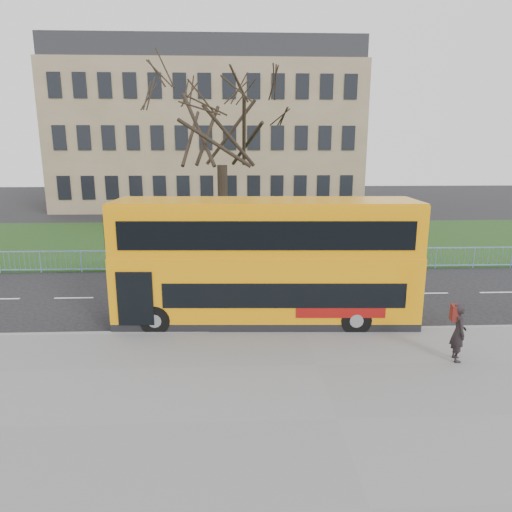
{
  "coord_description": "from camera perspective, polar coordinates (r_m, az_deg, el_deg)",
  "views": [
    {
      "loc": [
        -2.2,
        -15.78,
        6.03
      ],
      "look_at": [
        -1.5,
        1.0,
        2.07
      ],
      "focal_mm": 32.0,
      "sensor_mm": 36.0,
      "label": 1
    }
  ],
  "objects": [
    {
      "name": "ground",
      "position": [
        17.03,
        5.23,
        -7.52
      ],
      "size": [
        120.0,
        120.0,
        0.0
      ],
      "primitive_type": "plane",
      "color": "black",
      "rests_on": "ground"
    },
    {
      "name": "pavement",
      "position": [
        11.04,
        10.09,
        -19.67
      ],
      "size": [
        80.0,
        10.5,
        0.12
      ],
      "primitive_type": "cube",
      "color": "slate",
      "rests_on": "ground"
    },
    {
      "name": "kerb",
      "position": [
        15.58,
        5.99,
        -9.29
      ],
      "size": [
        80.0,
        0.2,
        0.14
      ],
      "primitive_type": "cube",
      "color": "gray",
      "rests_on": "ground"
    },
    {
      "name": "grass_verge",
      "position": [
        30.74,
        1.76,
        2.03
      ],
      "size": [
        80.0,
        15.4,
        0.08
      ],
      "primitive_type": "cube",
      "color": "#1C3B15",
      "rests_on": "ground"
    },
    {
      "name": "guard_railing",
      "position": [
        23.14,
        3.13,
        -0.44
      ],
      "size": [
        40.0,
        0.12,
        1.1
      ],
      "primitive_type": null,
      "color": "#7B9FDA",
      "rests_on": "ground"
    },
    {
      "name": "bare_tree",
      "position": [
        25.79,
        -4.29,
        13.42
      ],
      "size": [
        8.45,
        8.45,
        12.07
      ],
      "primitive_type": null,
      "color": "black",
      "rests_on": "grass_verge"
    },
    {
      "name": "civic_building",
      "position": [
        50.86,
        -5.73,
        14.3
      ],
      "size": [
        30.0,
        15.0,
        14.0
      ],
      "primitive_type": "cube",
      "color": "#867255",
      "rests_on": "ground"
    },
    {
      "name": "yellow_bus",
      "position": [
        15.74,
        1.19,
        -0.41
      ],
      "size": [
        10.35,
        2.87,
        4.3
      ],
      "rotation": [
        0.0,
        0.0,
        -0.04
      ],
      "color": "orange",
      "rests_on": "ground"
    },
    {
      "name": "pedestrian",
      "position": [
        14.27,
        23.99,
        -8.71
      ],
      "size": [
        0.51,
        0.68,
        1.69
      ],
      "primitive_type": "imported",
      "rotation": [
        0.0,
        0.0,
        1.39
      ],
      "color": "black",
      "rests_on": "pavement"
    }
  ]
}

